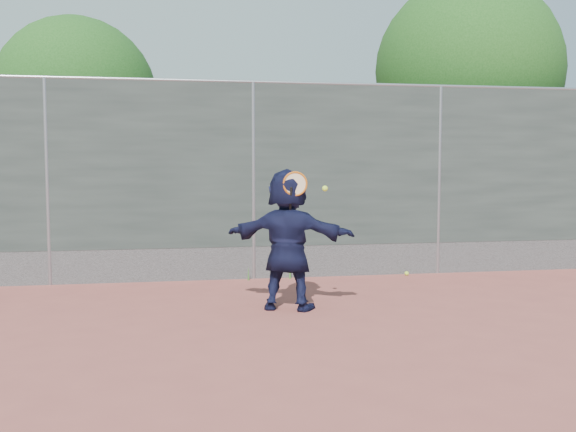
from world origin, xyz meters
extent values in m
plane|color=#9E4C42|center=(0.00, 0.00, 0.00)|extent=(80.00, 80.00, 0.00)
imported|color=#131635|center=(0.16, 1.34, 0.85)|extent=(1.66, 1.05, 1.71)
sphere|color=#C4EF35|center=(2.42, 3.35, 0.03)|extent=(0.07, 0.07, 0.07)
cube|color=#38423D|center=(0.00, 3.50, 1.75)|extent=(20.00, 0.04, 2.50)
cube|color=slate|center=(0.00, 3.50, 0.25)|extent=(20.00, 0.03, 0.50)
cylinder|color=gray|center=(0.00, 3.50, 3.00)|extent=(20.00, 0.05, 0.05)
cylinder|color=gray|center=(-3.00, 3.50, 1.50)|extent=(0.06, 0.06, 3.00)
cylinder|color=gray|center=(0.00, 3.50, 1.50)|extent=(0.06, 0.06, 3.00)
cylinder|color=gray|center=(3.00, 3.50, 1.50)|extent=(0.06, 0.06, 3.00)
torus|color=#BF5A12|center=(0.21, 1.14, 1.53)|extent=(0.29, 0.03, 0.29)
cylinder|color=beige|center=(0.21, 1.14, 1.53)|extent=(0.25, 0.01, 0.25)
cylinder|color=black|center=(0.16, 1.16, 1.33)|extent=(0.03, 0.13, 0.33)
sphere|color=#C4EF35|center=(0.55, 1.07, 1.48)|extent=(0.07, 0.07, 0.07)
cylinder|color=#382314|center=(4.50, 5.70, 1.30)|extent=(0.28, 0.28, 2.60)
sphere|color=#23561C|center=(4.50, 5.70, 3.59)|extent=(3.60, 3.60, 3.60)
sphere|color=#23561C|center=(5.22, 5.90, 3.23)|extent=(2.52, 2.52, 2.52)
cylinder|color=#382314|center=(-3.00, 6.50, 1.10)|extent=(0.28, 0.28, 2.20)
sphere|color=#23561C|center=(-3.00, 6.50, 3.03)|extent=(3.00, 3.00, 3.00)
sphere|color=#23561C|center=(-2.40, 6.70, 2.73)|extent=(2.10, 2.10, 2.10)
cone|color=#387226|center=(0.25, 3.38, 0.13)|extent=(0.03, 0.03, 0.26)
cone|color=#387226|center=(0.55, 3.40, 0.15)|extent=(0.03, 0.03, 0.30)
cone|color=#387226|center=(-0.10, 3.36, 0.11)|extent=(0.03, 0.03, 0.22)
camera|label=1|loc=(-1.17, -6.23, 1.75)|focal=40.00mm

